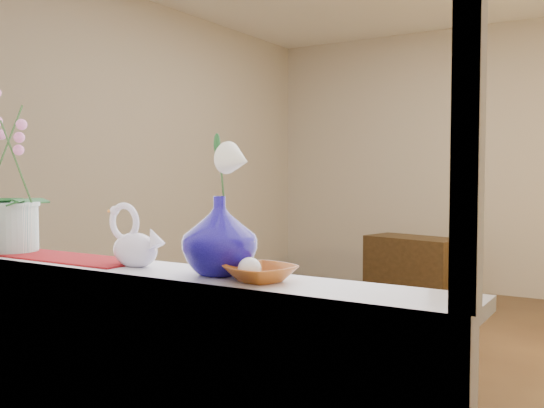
% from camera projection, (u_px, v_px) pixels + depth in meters
% --- Properties ---
extents(ground, '(5.00, 5.00, 0.00)m').
position_uv_depth(ground, '(391.00, 356.00, 4.04)').
color(ground, '#362416').
rests_on(ground, ground).
extents(wall_back, '(4.50, 0.10, 2.70)m').
position_uv_depth(wall_back, '(481.00, 160.00, 6.10)').
color(wall_back, beige).
rests_on(wall_back, ground).
extents(wall_front, '(4.50, 0.10, 2.70)m').
position_uv_depth(wall_front, '(105.00, 132.00, 1.85)').
color(wall_front, beige).
rests_on(wall_front, ground).
extents(wall_left, '(0.10, 5.00, 2.70)m').
position_uv_depth(wall_left, '(141.00, 158.00, 5.15)').
color(wall_left, beige).
rests_on(wall_left, ground).
extents(windowsill, '(2.20, 0.26, 0.04)m').
position_uv_depth(windowsill, '(137.00, 272.00, 1.98)').
color(windowsill, white).
rests_on(windowsill, window_apron).
extents(window_frame, '(2.22, 0.06, 1.60)m').
position_uv_depth(window_frame, '(110.00, 18.00, 1.85)').
color(window_frame, white).
rests_on(window_frame, windowsill).
extents(runner, '(0.70, 0.20, 0.01)m').
position_uv_depth(runner, '(59.00, 257.00, 2.18)').
color(runner, maroon).
rests_on(runner, windowsill).
extents(orchid_pot, '(0.28, 0.28, 0.63)m').
position_uv_depth(orchid_pot, '(10.00, 170.00, 2.30)').
color(orchid_pot, white).
rests_on(orchid_pot, windowsill).
extents(swan, '(0.24, 0.14, 0.20)m').
position_uv_depth(swan, '(135.00, 237.00, 1.97)').
color(swan, silver).
rests_on(swan, windowsill).
extents(blue_vase, '(0.34, 0.34, 0.27)m').
position_uv_depth(blue_vase, '(220.00, 230.00, 1.82)').
color(blue_vase, '#0E0664').
rests_on(blue_vase, windowsill).
extents(lily, '(0.15, 0.09, 0.20)m').
position_uv_depth(lily, '(219.00, 150.00, 1.80)').
color(lily, silver).
rests_on(lily, blue_vase).
extents(paperweight, '(0.07, 0.07, 0.07)m').
position_uv_depth(paperweight, '(250.00, 269.00, 1.71)').
color(paperweight, white).
rests_on(paperweight, windowsill).
extents(amber_dish, '(0.20, 0.20, 0.04)m').
position_uv_depth(amber_dish, '(260.00, 274.00, 1.70)').
color(amber_dish, '#A75118').
rests_on(amber_dish, windowsill).
extents(side_table, '(0.91, 0.60, 0.63)m').
position_uv_depth(side_table, '(413.00, 271.00, 5.60)').
color(side_table, black).
rests_on(side_table, ground).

